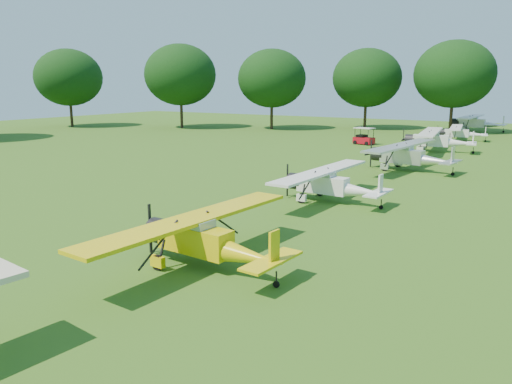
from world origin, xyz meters
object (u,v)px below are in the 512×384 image
(aircraft_3, at_px, (330,183))
(aircraft_5, at_px, (436,139))
(aircraft_7, at_px, (476,122))
(golf_cart, at_px, (364,139))
(aircraft_4, at_px, (409,154))
(aircraft_6, at_px, (460,132))
(aircraft_2, at_px, (205,237))

(aircraft_3, relative_size, aircraft_5, 0.88)
(aircraft_3, height_order, aircraft_7, aircraft_7)
(aircraft_7, relative_size, golf_cart, 4.93)
(aircraft_4, relative_size, golf_cart, 4.58)
(aircraft_3, relative_size, aircraft_4, 0.89)
(aircraft_3, height_order, aircraft_5, aircraft_5)
(golf_cart, bearing_deg, aircraft_6, 61.96)
(aircraft_5, distance_m, aircraft_6, 12.25)
(aircraft_4, bearing_deg, golf_cart, 127.84)
(aircraft_7, bearing_deg, aircraft_5, -87.88)
(aircraft_2, distance_m, aircraft_6, 51.00)
(aircraft_3, xyz_separation_m, golf_cart, (-8.21, 28.72, -0.52))
(aircraft_4, height_order, aircraft_7, aircraft_7)
(aircraft_3, relative_size, aircraft_6, 1.08)
(aircraft_5, bearing_deg, aircraft_3, -97.71)
(aircraft_2, relative_size, golf_cart, 4.17)
(aircraft_3, relative_size, aircraft_7, 0.82)
(aircraft_2, relative_size, aircraft_7, 0.85)
(aircraft_2, bearing_deg, aircraft_6, 94.22)
(aircraft_7, bearing_deg, golf_cart, -107.15)
(aircraft_5, xyz_separation_m, aircraft_6, (0.24, 12.25, -0.25))
(golf_cart, bearing_deg, aircraft_2, -64.92)
(aircraft_5, distance_m, aircraft_7, 26.68)
(aircraft_6, height_order, golf_cart, golf_cart)
(aircraft_6, bearing_deg, aircraft_7, 83.82)
(aircraft_2, xyz_separation_m, aircraft_6, (0.22, 51.00, -0.12))
(aircraft_6, distance_m, golf_cart, 13.23)
(aircraft_4, xyz_separation_m, aircraft_7, (-0.81, 39.74, 0.11))
(aircraft_4, distance_m, aircraft_5, 13.08)
(aircraft_6, relative_size, golf_cart, 3.75)
(aircraft_4, distance_m, golf_cart, 17.94)
(aircraft_6, distance_m, aircraft_7, 14.43)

